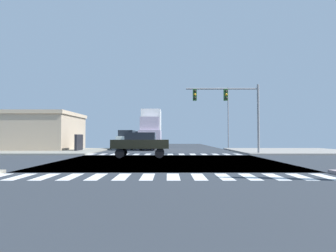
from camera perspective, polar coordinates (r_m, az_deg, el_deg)
The scene contains 14 objects.
ground at distance 18.87m, azimuth -0.29°, elevation -6.93°, with size 90.00×90.00×0.05m.
sidewalk_corner_ne at distance 33.45m, azimuth 22.71°, elevation -4.49°, with size 12.00×12.00×0.14m.
sidewalk_corner_nw at distance 33.49m, azimuth -23.14°, elevation -4.48°, with size 12.00×12.00×0.14m.
crosswalk_near at distance 11.62m, azimuth -1.63°, elevation -9.84°, with size 13.50×2.00×0.01m.
crosswalk_far at distance 26.16m, azimuth -0.80°, elevation -5.51°, with size 13.50×2.00×0.01m.
traffic_signal_mast at distance 26.63m, azimuth 11.76°, elevation 4.50°, with size 6.50×0.55×6.23m.
street_lamp at distance 41.19m, azimuth 11.16°, elevation 2.71°, with size 1.78×0.32×8.36m.
bank_building at distance 38.60m, azimuth -28.31°, elevation -0.94°, with size 16.58×9.04×4.32m.
suv_nearside_1 at distance 36.35m, azimuth -8.13°, elevation -2.33°, with size 1.96×4.60×2.34m.
box_truck_farside_1 at distance 35.52m, azimuth -3.44°, elevation -0.47°, with size 2.40×7.20×4.85m.
sedan_crossing_1 at distance 42.93m, azimuth -2.88°, elevation -2.68°, with size 1.80×4.30×1.88m.
sedan_leading_2 at distance 22.41m, azimuth -5.51°, elevation -3.23°, with size 4.30×1.80×1.88m.
sedan_middle_3 at distance 53.88m, azimuth -5.52°, elevation -2.55°, with size 1.80×4.30×1.88m.
suv_outer_4 at distance 44.19m, azimuth -6.70°, elevation -2.29°, with size 1.96×4.60×2.34m.
Camera 1 is at (0.05, -18.81, 1.57)m, focal length 31.35 mm.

